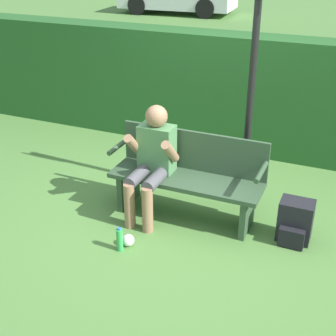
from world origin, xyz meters
TOP-DOWN VIEW (x-y plane):
  - ground_plane at (0.00, 0.00)m, footprint 40.00×40.00m
  - hedge_back at (0.00, 1.94)m, footprint 12.00×0.48m
  - park_bench at (0.00, 0.06)m, footprint 1.55×0.46m
  - person_seated at (-0.34, -0.07)m, footprint 0.49×0.62m
  - backpack at (1.11, 0.02)m, footprint 0.32×0.31m
  - water_bottle at (-0.34, -0.79)m, footprint 0.06×0.06m
  - signpost at (0.48, 0.50)m, footprint 0.40×0.09m
  - litter_crumple at (-0.30, -0.70)m, footprint 0.12×0.12m

SIDE VIEW (x-z plane):
  - ground_plane at x=0.00m, z-range 0.00..0.00m
  - litter_crumple at x=-0.30m, z-range 0.00..0.12m
  - water_bottle at x=-0.34m, z-range -0.01..0.24m
  - backpack at x=1.11m, z-range -0.01..0.40m
  - park_bench at x=0.00m, z-range 0.01..0.88m
  - person_seated at x=-0.34m, z-range 0.06..1.22m
  - hedge_back at x=0.00m, z-range 0.00..1.52m
  - signpost at x=0.48m, z-range 0.17..2.60m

